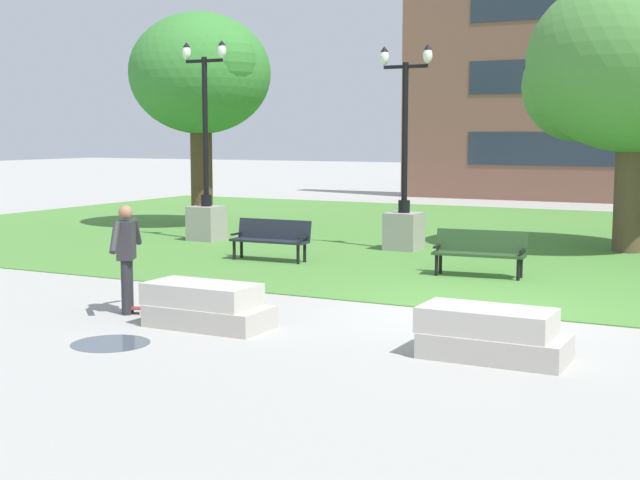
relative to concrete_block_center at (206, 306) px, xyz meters
The scene contains 13 objects.
ground_plane 4.26m from the concrete_block_center, 40.40° to the left, with size 140.00×140.00×0.00m, color #A3A09B.
grass_lawn 13.16m from the concrete_block_center, 75.75° to the left, with size 40.00×20.00×0.02m, color #4C8438.
concrete_block_center is the anchor object (origin of this frame).
concrete_block_left 4.24m from the concrete_block_center, ahead, with size 1.84×0.90×0.64m.
person_skateboarder 1.79m from the concrete_block_center, behind, with size 0.55×1.26×1.71m.
skateboard 1.31m from the concrete_block_center, 160.85° to the left, with size 1.01×0.62×0.14m.
puddle 1.60m from the concrete_block_center, 110.14° to the right, with size 1.06×1.06×0.01m, color #47515B.
park_bench_near_left 6.82m from the concrete_block_center, 112.36° to the left, with size 1.82×0.59×0.90m.
park_bench_near_right 6.64m from the concrete_block_center, 70.80° to the left, with size 1.84×0.71×0.90m.
lamp_post_left 10.68m from the concrete_block_center, 124.45° to the left, with size 1.32×0.80×5.16m.
lamp_post_center 9.41m from the concrete_block_center, 94.09° to the left, with size 1.32×0.80×4.87m.
tree_near_left 14.73m from the concrete_block_center, 125.14° to the left, with size 4.40×4.19×6.36m.
tree_far_right 12.85m from the concrete_block_center, 70.13° to the left, with size 5.20×4.96×6.56m.
Camera 1 is at (4.11, -13.36, 2.80)m, focal length 50.00 mm.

